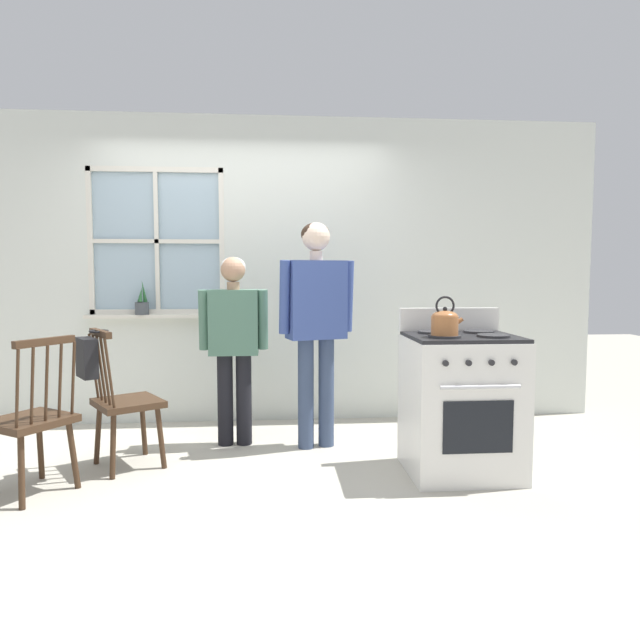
{
  "coord_description": "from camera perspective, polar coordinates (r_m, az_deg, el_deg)",
  "views": [
    {
      "loc": [
        0.24,
        -3.73,
        1.33
      ],
      "look_at": [
        0.58,
        0.25,
        1.0
      ],
      "focal_mm": 32.0,
      "sensor_mm": 36.0,
      "label": 1
    }
  ],
  "objects": [
    {
      "name": "handbag",
      "position": [
        4.02,
        -22.25,
        -3.42
      ],
      "size": [
        0.25,
        0.24,
        0.31
      ],
      "color": "black",
      "rests_on": "chair_by_window"
    },
    {
      "name": "stove",
      "position": [
        3.93,
        13.89,
        -8.02
      ],
      "size": [
        0.71,
        0.68,
        1.08
      ],
      "color": "white",
      "rests_on": "ground_plane"
    },
    {
      "name": "wall_back",
      "position": [
        5.13,
        -7.01,
        4.71
      ],
      "size": [
        6.4,
        0.16,
        2.7
      ],
      "color": "silver",
      "rests_on": "ground_plane"
    },
    {
      "name": "ground_plane",
      "position": [
        3.96,
        -8.33,
        -14.92
      ],
      "size": [
        16.0,
        16.0,
        0.0
      ],
      "primitive_type": "plane",
      "color": "#B2AD9E"
    },
    {
      "name": "potted_plant",
      "position": [
        5.17,
        -17.38,
        1.51
      ],
      "size": [
        0.12,
        0.12,
        0.3
      ],
      "color": "#42474C",
      "rests_on": "wall_back"
    },
    {
      "name": "person_elderly_left",
      "position": [
        4.42,
        -8.62,
        -1.37
      ],
      "size": [
        0.52,
        0.22,
        1.45
      ],
      "rotation": [
        0.0,
        0.0,
        0.0
      ],
      "color": "black",
      "rests_on": "ground_plane"
    },
    {
      "name": "person_teen_center",
      "position": [
        4.29,
        -0.4,
        0.93
      ],
      "size": [
        0.59,
        0.32,
        1.7
      ],
      "rotation": [
        0.0,
        0.0,
        0.27
      ],
      "color": "#384766",
      "rests_on": "ground_plane"
    },
    {
      "name": "kettle",
      "position": [
        3.67,
        12.38,
        -0.16
      ],
      "size": [
        0.21,
        0.17,
        0.25
      ],
      "color": "#A86638",
      "rests_on": "stove"
    },
    {
      "name": "chair_near_wall",
      "position": [
        3.87,
        -26.84,
        -9.05
      ],
      "size": [
        0.57,
        0.57,
        0.96
      ],
      "rotation": [
        0.0,
        0.0,
        -2.16
      ],
      "color": "#3D2819",
      "rests_on": "ground_plane"
    },
    {
      "name": "chair_by_window",
      "position": [
        4.15,
        -18.93,
        -7.88
      ],
      "size": [
        0.56,
        0.57,
        0.96
      ],
      "rotation": [
        0.0,
        0.0,
        2.13
      ],
      "color": "#3D2819",
      "rests_on": "ground_plane"
    }
  ]
}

